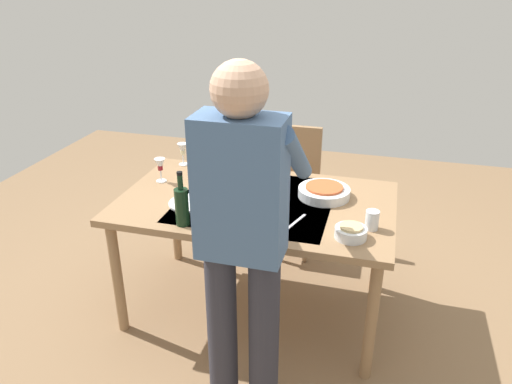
% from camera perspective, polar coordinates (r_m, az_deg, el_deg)
% --- Properties ---
extents(ground_plane, '(6.00, 6.00, 0.00)m').
position_cam_1_polar(ground_plane, '(3.24, -0.00, -13.13)').
color(ground_plane, '#846647').
extents(dining_table, '(1.57, 0.95, 0.76)m').
position_cam_1_polar(dining_table, '(2.87, -0.00, -2.24)').
color(dining_table, '#93704C').
rests_on(dining_table, ground_plane).
extents(chair_near, '(0.40, 0.40, 0.91)m').
position_cam_1_polar(chair_near, '(3.68, 4.06, 1.39)').
color(chair_near, brown).
rests_on(chair_near, ground_plane).
extents(person_server, '(0.42, 0.61, 1.69)m').
position_cam_1_polar(person_server, '(2.08, -1.55, -4.88)').
color(person_server, '#2D2D38').
rests_on(person_server, ground_plane).
extents(wine_bottle, '(0.07, 0.07, 0.30)m').
position_cam_1_polar(wine_bottle, '(2.55, -8.58, -1.53)').
color(wine_bottle, black).
rests_on(wine_bottle, dining_table).
extents(wine_glass_left, '(0.07, 0.07, 0.15)m').
position_cam_1_polar(wine_glass_left, '(3.33, -8.48, 4.81)').
color(wine_glass_left, white).
rests_on(wine_glass_left, dining_table).
extents(wine_glass_right, '(0.07, 0.07, 0.15)m').
position_cam_1_polar(wine_glass_right, '(3.09, -11.02, 3.00)').
color(wine_glass_right, white).
rests_on(wine_glass_right, dining_table).
extents(water_cup_near_left, '(0.07, 0.07, 0.10)m').
position_cam_1_polar(water_cup_near_left, '(3.07, 2.17, 2.21)').
color(water_cup_near_left, silver).
rests_on(water_cup_near_left, dining_table).
extents(water_cup_near_right, '(0.07, 0.07, 0.10)m').
position_cam_1_polar(water_cup_near_right, '(2.57, 13.27, -3.18)').
color(water_cup_near_right, silver).
rests_on(water_cup_near_right, dining_table).
extents(serving_bowl_pasta, '(0.30, 0.30, 0.07)m').
position_cam_1_polar(serving_bowl_pasta, '(2.88, 7.88, 0.05)').
color(serving_bowl_pasta, silver).
rests_on(serving_bowl_pasta, dining_table).
extents(side_bowl_salad, '(0.18, 0.18, 0.07)m').
position_cam_1_polar(side_bowl_salad, '(2.94, 0.64, 0.82)').
color(side_bowl_salad, silver).
rests_on(side_bowl_salad, dining_table).
extents(side_bowl_bread, '(0.16, 0.16, 0.07)m').
position_cam_1_polar(side_bowl_bread, '(2.48, 10.91, -4.54)').
color(side_bowl_bread, silver).
rests_on(side_bowl_bread, dining_table).
extents(dinner_plate_near, '(0.23, 0.23, 0.01)m').
position_cam_1_polar(dinner_plate_near, '(2.81, -7.74, -1.26)').
color(dinner_plate_near, silver).
rests_on(dinner_plate_near, dining_table).
extents(table_knife, '(0.08, 0.19, 0.00)m').
position_cam_1_polar(table_knife, '(2.60, 4.63, -3.47)').
color(table_knife, silver).
rests_on(table_knife, dining_table).
extents(table_fork, '(0.07, 0.18, 0.00)m').
position_cam_1_polar(table_fork, '(3.14, -1.90, 1.76)').
color(table_fork, silver).
rests_on(table_fork, dining_table).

